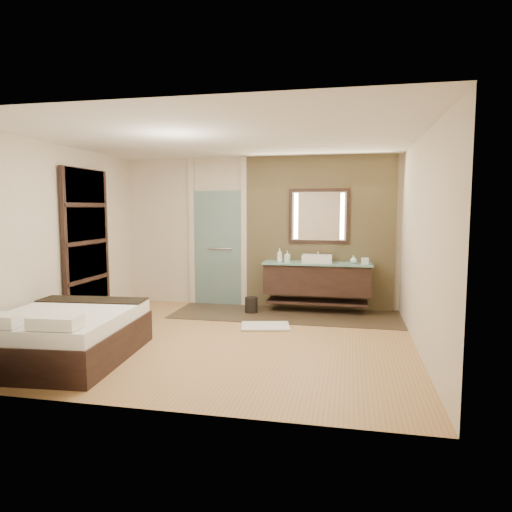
% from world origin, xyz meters
% --- Properties ---
extents(floor, '(5.00, 5.00, 0.00)m').
position_xyz_m(floor, '(0.00, 0.00, 0.00)').
color(floor, '#A37C44').
rests_on(floor, ground).
extents(tile_strip, '(3.80, 1.30, 0.01)m').
position_xyz_m(tile_strip, '(0.60, 1.60, 0.01)').
color(tile_strip, '#392D1F').
rests_on(tile_strip, floor).
extents(stone_wall, '(2.60, 0.08, 2.70)m').
position_xyz_m(stone_wall, '(1.10, 2.21, 1.35)').
color(stone_wall, tan).
rests_on(stone_wall, floor).
extents(vanity, '(1.85, 0.55, 0.88)m').
position_xyz_m(vanity, '(1.10, 1.92, 0.58)').
color(vanity, black).
rests_on(vanity, stone_wall).
extents(mirror_unit, '(1.06, 0.04, 0.96)m').
position_xyz_m(mirror_unit, '(1.10, 2.16, 1.65)').
color(mirror_unit, black).
rests_on(mirror_unit, stone_wall).
extents(frosted_door, '(1.10, 0.12, 2.70)m').
position_xyz_m(frosted_door, '(-0.75, 2.20, 1.14)').
color(frosted_door, '#A1CBC5').
rests_on(frosted_door, floor).
extents(shoji_partition, '(0.06, 1.20, 2.40)m').
position_xyz_m(shoji_partition, '(-2.43, 0.60, 1.21)').
color(shoji_partition, black).
rests_on(shoji_partition, floor).
extents(bed, '(1.60, 1.93, 0.70)m').
position_xyz_m(bed, '(-1.65, -1.16, 0.29)').
color(bed, black).
rests_on(bed, floor).
extents(bath_mat, '(0.81, 0.64, 0.02)m').
position_xyz_m(bath_mat, '(0.41, 0.75, 0.02)').
color(bath_mat, silver).
rests_on(bath_mat, floor).
extents(waste_bin, '(0.29, 0.29, 0.27)m').
position_xyz_m(waste_bin, '(0.01, 1.62, 0.14)').
color(waste_bin, black).
rests_on(waste_bin, floor).
extents(tissue_box, '(0.13, 0.13, 0.10)m').
position_xyz_m(tissue_box, '(1.89, 1.85, 0.92)').
color(tissue_box, silver).
rests_on(tissue_box, vanity).
extents(soap_bottle_a, '(0.10, 0.10, 0.23)m').
position_xyz_m(soap_bottle_a, '(0.45, 1.88, 0.98)').
color(soap_bottle_a, white).
rests_on(soap_bottle_a, vanity).
extents(soap_bottle_b, '(0.09, 0.09, 0.19)m').
position_xyz_m(soap_bottle_b, '(0.58, 1.92, 0.96)').
color(soap_bottle_b, '#B2B2B2').
rests_on(soap_bottle_b, vanity).
extents(soap_bottle_c, '(0.11, 0.11, 0.14)m').
position_xyz_m(soap_bottle_c, '(1.70, 1.86, 0.94)').
color(soap_bottle_c, '#BBECE8').
rests_on(soap_bottle_c, vanity).
extents(cup, '(0.13, 0.13, 0.09)m').
position_xyz_m(cup, '(1.90, 1.98, 0.91)').
color(cup, white).
rests_on(cup, vanity).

